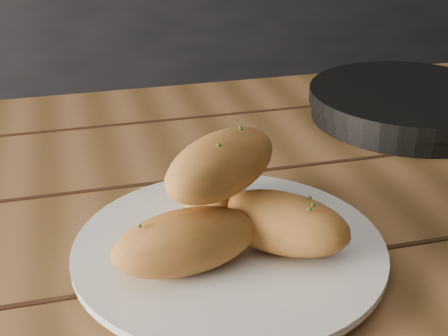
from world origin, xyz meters
TOP-DOWN VIEW (x-y plane):
  - counter at (0.00, 1.70)m, footprint 2.80×0.60m
  - table at (0.38, 0.30)m, footprint 1.55×0.92m
  - plate at (0.20, 0.22)m, footprint 0.30×0.30m
  - bread_rolls at (0.19, 0.22)m, footprint 0.24×0.20m
  - skillet at (0.56, 0.52)m, footprint 0.44×0.30m

SIDE VIEW (x-z plane):
  - counter at x=0.00m, z-range 0.00..0.90m
  - table at x=0.38m, z-range 0.28..1.03m
  - plate at x=0.20m, z-range 0.75..0.77m
  - skillet at x=0.56m, z-range 0.75..0.80m
  - bread_rolls at x=0.19m, z-range 0.75..0.87m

